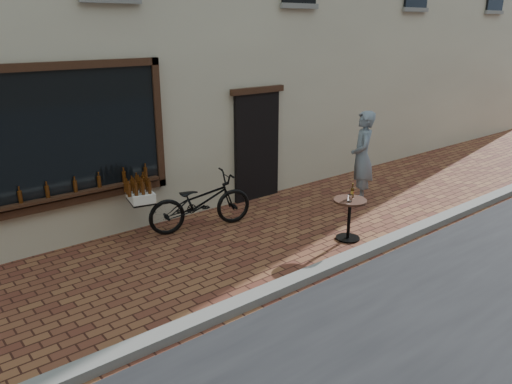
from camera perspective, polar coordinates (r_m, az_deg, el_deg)
ground at (r=7.09m, az=5.94°, el=-10.96°), size 90.00×90.00×0.00m
kerb at (r=7.18m, az=4.82°, el=-9.95°), size 90.00×0.25×0.12m
cargo_bicycle at (r=8.89m, az=-6.62°, el=-1.10°), size 2.31×1.07×1.07m
bistro_table at (r=8.54m, az=10.64°, el=-2.13°), size 0.56×0.56×0.96m
pedestrian at (r=10.29m, az=12.03°, el=3.85°), size 0.81×0.81×1.89m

